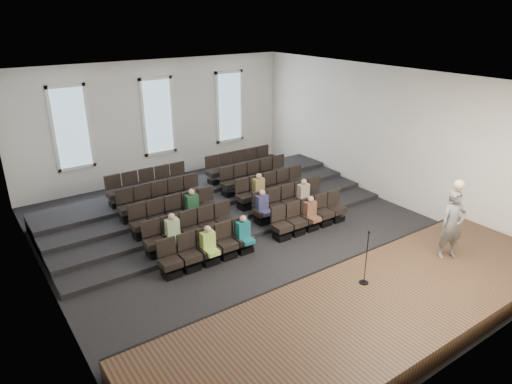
# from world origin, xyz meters

# --- Properties ---
(ground) EXTENTS (14.00, 14.00, 0.00)m
(ground) POSITION_xyz_m (0.00, 0.00, 0.00)
(ground) COLOR black
(ground) RESTS_ON ground
(ceiling) EXTENTS (12.00, 14.00, 0.02)m
(ceiling) POSITION_xyz_m (0.00, 0.00, 5.01)
(ceiling) COLOR white
(ceiling) RESTS_ON ground
(wall_back) EXTENTS (12.00, 0.04, 5.00)m
(wall_back) POSITION_xyz_m (0.00, 7.02, 2.50)
(wall_back) COLOR white
(wall_back) RESTS_ON ground
(wall_front) EXTENTS (12.00, 0.04, 5.00)m
(wall_front) POSITION_xyz_m (0.00, -7.02, 2.50)
(wall_front) COLOR white
(wall_front) RESTS_ON ground
(wall_left) EXTENTS (0.04, 14.00, 5.00)m
(wall_left) POSITION_xyz_m (-6.02, 0.00, 2.50)
(wall_left) COLOR white
(wall_left) RESTS_ON ground
(wall_right) EXTENTS (0.04, 14.00, 5.00)m
(wall_right) POSITION_xyz_m (6.02, 0.00, 2.50)
(wall_right) COLOR white
(wall_right) RESTS_ON ground
(stage) EXTENTS (11.80, 3.60, 0.50)m
(stage) POSITION_xyz_m (0.00, -5.10, 0.25)
(stage) COLOR #49351F
(stage) RESTS_ON ground
(stage_lip) EXTENTS (11.80, 0.06, 0.52)m
(stage_lip) POSITION_xyz_m (0.00, -3.33, 0.25)
(stage_lip) COLOR black
(stage_lip) RESTS_ON ground
(risers) EXTENTS (11.80, 4.80, 0.60)m
(risers) POSITION_xyz_m (0.00, 3.17, 0.20)
(risers) COLOR black
(risers) RESTS_ON ground
(seating_rows) EXTENTS (6.80, 4.70, 1.67)m
(seating_rows) POSITION_xyz_m (-0.00, 1.54, 0.68)
(seating_rows) COLOR black
(seating_rows) RESTS_ON ground
(windows) EXTENTS (8.44, 0.10, 3.24)m
(windows) POSITION_xyz_m (0.00, 6.95, 2.70)
(windows) COLOR white
(windows) RESTS_ON wall_back
(audience) EXTENTS (5.45, 2.64, 1.10)m
(audience) POSITION_xyz_m (0.00, 0.32, 0.81)
(audience) COLOR #ADD555
(audience) RESTS_ON seating_rows
(speaker) EXTENTS (0.83, 0.69, 1.95)m
(speaker) POSITION_xyz_m (3.24, -4.78, 1.48)
(speaker) COLOR #585553
(speaker) RESTS_ON stage
(mic_stand) EXTENTS (0.24, 0.24, 1.45)m
(mic_stand) POSITION_xyz_m (0.37, -4.38, 0.93)
(mic_stand) COLOR black
(mic_stand) RESTS_ON stage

